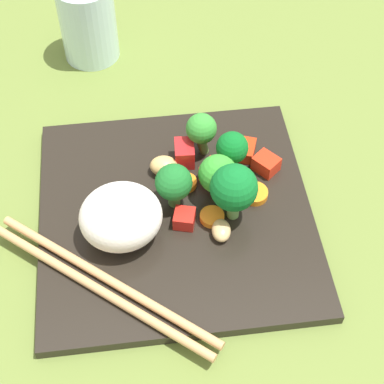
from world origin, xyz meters
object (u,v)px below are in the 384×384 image
(drinking_glass, at_px, (88,22))
(carrot_slice_2, at_px, (212,217))
(square_plate, at_px, (176,214))
(chopstick_pair, at_px, (103,284))
(rice_mound, at_px, (121,217))
(broccoli_floret_2, at_px, (232,150))

(drinking_glass, bearing_deg, carrot_slice_2, 109.54)
(square_plate, height_order, chopstick_pair, chopstick_pair)
(chopstick_pair, bearing_deg, rice_mound, 107.97)
(rice_mound, relative_size, broccoli_floret_2, 1.52)
(rice_mound, distance_m, chopstick_pair, 0.06)
(square_plate, distance_m, chopstick_pair, 0.11)
(rice_mound, distance_m, carrot_slice_2, 0.09)
(carrot_slice_2, height_order, chopstick_pair, chopstick_pair)
(broccoli_floret_2, bearing_deg, carrot_slice_2, 63.11)
(carrot_slice_2, distance_m, drinking_glass, 0.31)
(carrot_slice_2, bearing_deg, rice_mound, 3.29)
(square_plate, xyz_separation_m, chopstick_pair, (0.08, 0.08, 0.01))
(broccoli_floret_2, xyz_separation_m, drinking_glass, (0.13, -0.23, 0.01))
(square_plate, height_order, rice_mound, rice_mound)
(chopstick_pair, bearing_deg, broccoli_floret_2, 81.53)
(square_plate, relative_size, carrot_slice_2, 11.13)
(rice_mound, height_order, chopstick_pair, rice_mound)
(rice_mound, bearing_deg, broccoli_floret_2, -151.13)
(square_plate, bearing_deg, drinking_glass, -75.94)
(square_plate, relative_size, broccoli_floret_2, 5.24)
(square_plate, xyz_separation_m, carrot_slice_2, (-0.03, 0.02, 0.01))
(carrot_slice_2, xyz_separation_m, drinking_glass, (0.10, -0.29, 0.03))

